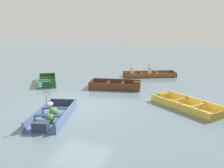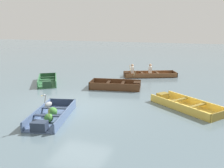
{
  "view_description": "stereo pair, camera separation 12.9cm",
  "coord_description": "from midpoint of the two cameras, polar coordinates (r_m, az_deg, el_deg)",
  "views": [
    {
      "loc": [
        4.68,
        -9.57,
        3.51
      ],
      "look_at": [
        0.54,
        2.95,
        0.35
      ],
      "focal_mm": 40.0,
      "sensor_mm": 36.0,
      "label": 1
    },
    {
      "loc": [
        4.8,
        -9.53,
        3.51
      ],
      "look_at": [
        0.54,
        2.95,
        0.35
      ],
      "focal_mm": 40.0,
      "sensor_mm": 36.0,
      "label": 2
    }
  ],
  "objects": [
    {
      "name": "skiff_green_near_moored",
      "position": [
        15.55,
        -14.85,
        0.51
      ],
      "size": [
        2.28,
        2.81,
        0.4
      ],
      "color": "#387047",
      "rests_on": "ground"
    },
    {
      "name": "rowboat_wooden_brown_with_crew",
      "position": [
        17.4,
        7.65,
        2.26
      ],
      "size": [
        3.71,
        2.83,
        0.88
      ],
      "color": "brown",
      "rests_on": "ground"
    },
    {
      "name": "dinghy_slate_blue_foreground",
      "position": [
        9.74,
        -13.98,
        -7.19
      ],
      "size": [
        1.75,
        3.0,
        0.39
      ],
      "color": "#475B7F",
      "rests_on": "ground"
    },
    {
      "name": "skiff_dark_varnish_far_moored",
      "position": [
        14.01,
        1.1,
        -0.42
      ],
      "size": [
        2.95,
        1.68,
        0.41
      ],
      "color": "#4C2D19",
      "rests_on": "ground"
    },
    {
      "name": "ground_plane",
      "position": [
        11.22,
        -7.73,
        -4.88
      ],
      "size": [
        80.0,
        80.0,
        0.0
      ],
      "primitive_type": "plane",
      "color": "slate"
    },
    {
      "name": "skiff_yellow_mid_moored",
      "position": [
        11.32,
        15.92,
        -4.56
      ],
      "size": [
        3.3,
        2.95,
        0.33
      ],
      "color": "#E5BC47",
      "rests_on": "ground"
    },
    {
      "name": "heron_on_dinghy",
      "position": [
        8.84,
        -14.55,
        -4.43
      ],
      "size": [
        0.21,
        0.46,
        0.84
      ],
      "color": "olive",
      "rests_on": "dinghy_slate_blue_foreground"
    }
  ]
}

